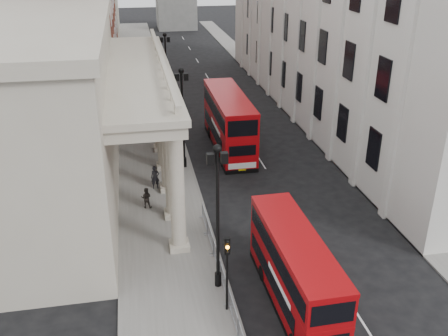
# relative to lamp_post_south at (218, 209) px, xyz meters

# --- Properties ---
(sidewalk_west) EXTENTS (6.00, 140.00, 0.12)m
(sidewalk_west) POSITION_rel_lamp_post_south_xyz_m (-2.40, 26.00, -4.85)
(sidewalk_west) COLOR slate
(sidewalk_west) RESTS_ON ground
(sidewalk_east) EXTENTS (3.00, 140.00, 0.12)m
(sidewalk_east) POSITION_rel_lamp_post_south_xyz_m (14.10, 26.00, -4.85)
(sidewalk_east) COLOR slate
(sidewalk_east) RESTS_ON ground
(kerb) EXTENTS (0.20, 140.00, 0.14)m
(kerb) POSITION_rel_lamp_post_south_xyz_m (0.55, 26.00, -4.84)
(kerb) COLOR slate
(kerb) RESTS_ON ground
(portico_building) EXTENTS (9.00, 28.00, 12.00)m
(portico_building) POSITION_rel_lamp_post_south_xyz_m (-9.90, 14.00, 1.09)
(portico_building) COLOR #A9A08E
(portico_building) RESTS_ON ground
(lamp_post_south) EXTENTS (1.05, 0.44, 8.32)m
(lamp_post_south) POSITION_rel_lamp_post_south_xyz_m (0.00, 0.00, 0.00)
(lamp_post_south) COLOR black
(lamp_post_south) RESTS_ON sidewalk_west
(lamp_post_mid) EXTENTS (1.05, 0.44, 8.32)m
(lamp_post_mid) POSITION_rel_lamp_post_south_xyz_m (0.00, 16.00, 0.00)
(lamp_post_mid) COLOR black
(lamp_post_mid) RESTS_ON sidewalk_west
(lamp_post_north) EXTENTS (1.05, 0.44, 8.32)m
(lamp_post_north) POSITION_rel_lamp_post_south_xyz_m (0.00, 32.00, 0.00)
(lamp_post_north) COLOR black
(lamp_post_north) RESTS_ON sidewalk_west
(traffic_light) EXTENTS (0.28, 0.33, 4.30)m
(traffic_light) POSITION_rel_lamp_post_south_xyz_m (0.10, -2.02, -1.80)
(traffic_light) COLOR black
(traffic_light) RESTS_ON sidewalk_west
(crowd_barriers) EXTENTS (0.50, 18.75, 1.10)m
(crowd_barriers) POSITION_rel_lamp_post_south_xyz_m (0.25, -1.77, -4.24)
(crowd_barriers) COLOR gray
(crowd_barriers) RESTS_ON sidewalk_west
(bus_near) EXTENTS (2.42, 9.37, 4.03)m
(bus_near) POSITION_rel_lamp_post_south_xyz_m (3.63, -1.99, -2.81)
(bus_near) COLOR #99070B
(bus_near) RESTS_ON ground
(bus_far) EXTENTS (2.86, 11.58, 4.99)m
(bus_far) POSITION_rel_lamp_post_south_xyz_m (4.49, 19.72, -2.30)
(bus_far) COLOR #B4080D
(bus_far) RESTS_ON ground
(pedestrian_a) EXTENTS (0.68, 0.47, 1.79)m
(pedestrian_a) POSITION_rel_lamp_post_south_xyz_m (-2.61, 12.46, -3.90)
(pedestrian_a) COLOR black
(pedestrian_a) RESTS_ON sidewalk_west
(pedestrian_b) EXTENTS (0.86, 0.73, 1.53)m
(pedestrian_b) POSITION_rel_lamp_post_south_xyz_m (-3.43, 9.53, -4.02)
(pedestrian_b) COLOR #292420
(pedestrian_b) RESTS_ON sidewalk_west
(pedestrian_c) EXTENTS (0.86, 0.59, 1.69)m
(pedestrian_c) POSITION_rel_lamp_post_south_xyz_m (-1.54, 16.66, -3.94)
(pedestrian_c) COLOR black
(pedestrian_c) RESTS_ON sidewalk_west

